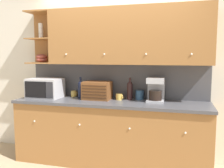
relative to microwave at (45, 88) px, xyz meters
The scene contains 13 objects.
ground_plane 1.53m from the microwave, 16.89° to the left, with size 24.00×24.00×0.00m, color tan.
wall_back 1.12m from the microwave, 18.40° to the left, with size 5.17×0.06×2.60m.
counter_unit 1.21m from the microwave, ahead, with size 2.79×0.66×0.93m.
backsplash_panel 1.09m from the microwave, 16.59° to the left, with size 2.77×0.01×0.52m.
upper_cabinets 1.44m from the microwave, ahead, with size 2.77×0.34×0.81m.
microwave is the anchor object (origin of this frame).
mug 0.45m from the microwave, 29.63° to the left, with size 0.10×0.09×0.09m.
wine_bottle 0.55m from the microwave, ahead, with size 0.08×0.08×0.33m.
bread_box 0.82m from the microwave, ahead, with size 0.40×0.29×0.27m.
mug_blue_second 1.15m from the microwave, ahead, with size 0.11×0.09×0.09m.
second_wine_bottle 1.30m from the microwave, ahead, with size 0.08×0.08×0.33m.
storage_canister 1.45m from the microwave, ahead, with size 0.13×0.13×0.14m.
coffee_maker 1.67m from the microwave, ahead, with size 0.24×0.25×0.34m.
Camera 1 is at (0.94, -3.71, 1.58)m, focal length 40.00 mm.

